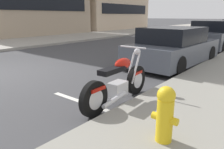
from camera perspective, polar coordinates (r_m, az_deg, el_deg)
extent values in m
plane|color=#3D3D3F|center=(7.60, -26.84, 0.00)|extent=(260.00, 260.00, 0.00)
cube|color=gray|center=(20.33, -3.70, 10.33)|extent=(120.00, 5.00, 0.14)
cube|color=silver|center=(4.55, -6.02, -7.80)|extent=(0.12, 2.20, 0.01)
cylinder|color=black|center=(5.07, 6.32, -1.42)|extent=(0.67, 0.14, 0.67)
cylinder|color=silver|center=(5.07, 6.32, -1.42)|extent=(0.37, 0.14, 0.37)
cylinder|color=black|center=(3.92, -4.76, -6.42)|extent=(0.67, 0.14, 0.67)
cylinder|color=silver|center=(3.92, -4.76, -6.42)|extent=(0.37, 0.14, 0.37)
cube|color=silver|center=(4.48, 1.50, -3.82)|extent=(0.41, 0.28, 0.30)
cube|color=black|center=(4.21, 0.14, 1.16)|extent=(0.69, 0.25, 0.10)
ellipsoid|color=#B7190F|center=(4.49, 2.86, 2.80)|extent=(0.49, 0.26, 0.24)
cube|color=#B7190F|center=(3.89, -4.34, -3.69)|extent=(0.37, 0.19, 0.06)
cube|color=#B7190F|center=(5.01, 6.26, 0.55)|extent=(0.33, 0.17, 0.06)
cylinder|color=silver|center=(4.90, 4.85, 1.85)|extent=(0.34, 0.06, 0.65)
cylinder|color=silver|center=(4.83, 6.26, 1.62)|extent=(0.34, 0.06, 0.65)
cylinder|color=silver|center=(4.75, 5.49, 7.12)|extent=(0.06, 0.62, 0.04)
sphere|color=silver|center=(4.94, 6.66, 5.99)|extent=(0.15, 0.15, 0.15)
cylinder|color=silver|center=(4.21, 0.71, -6.55)|extent=(0.71, 0.12, 0.16)
cube|color=#4C515B|center=(8.40, 15.96, 5.86)|extent=(4.34, 2.02, 0.68)
cube|color=black|center=(8.14, 15.64, 9.94)|extent=(2.31, 1.79, 0.54)
cylinder|color=black|center=(10.04, 15.04, 6.27)|extent=(0.63, 0.24, 0.62)
cylinder|color=black|center=(9.44, 24.23, 4.91)|extent=(0.63, 0.24, 0.62)
cylinder|color=black|center=(7.64, 5.54, 4.06)|extent=(0.63, 0.24, 0.62)
cylinder|color=black|center=(6.83, 17.09, 2.11)|extent=(0.63, 0.24, 0.62)
cube|color=#4C515B|center=(13.23, 24.82, 8.56)|extent=(4.30, 1.82, 0.81)
cube|color=black|center=(12.98, 24.93, 11.47)|extent=(2.12, 1.66, 0.55)
cylinder|color=black|center=(14.82, 23.00, 8.31)|extent=(0.62, 0.22, 0.62)
cylinder|color=black|center=(12.13, 19.30, 7.40)|extent=(0.62, 0.22, 0.62)
cylinder|color=black|center=(11.71, 26.84, 6.37)|extent=(0.62, 0.22, 0.62)
cylinder|color=black|center=(19.89, 26.66, 9.37)|extent=(0.62, 0.23, 0.62)
cylinder|color=black|center=(17.28, 24.77, 8.94)|extent=(0.62, 0.23, 0.62)
cylinder|color=gold|center=(3.02, 13.59, -11.64)|extent=(0.22, 0.22, 0.59)
sphere|color=gold|center=(2.88, 14.03, -5.32)|extent=(0.24, 0.24, 0.24)
cylinder|color=gold|center=(3.06, 11.22, -10.50)|extent=(0.10, 0.08, 0.10)
cylinder|color=gold|center=(2.96, 16.12, -11.78)|extent=(0.10, 0.08, 0.10)
cube|color=black|center=(19.55, -16.68, 17.36)|extent=(8.54, 0.06, 1.10)
cube|color=black|center=(27.69, 3.77, 16.69)|extent=(8.96, 0.06, 1.10)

